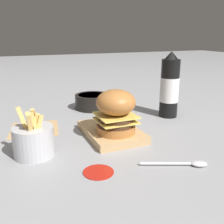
% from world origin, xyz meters
% --- Properties ---
extents(ground_plane, '(6.00, 6.00, 0.00)m').
position_xyz_m(ground_plane, '(0.00, 0.00, 0.00)').
color(ground_plane, gray).
extents(serving_board, '(0.21, 0.15, 0.02)m').
position_xyz_m(serving_board, '(-0.05, -0.00, 0.01)').
color(serving_board, tan).
rests_on(serving_board, ground_plane).
extents(burger, '(0.11, 0.11, 0.12)m').
position_xyz_m(burger, '(-0.09, -0.00, 0.08)').
color(burger, '#AD6B33').
rests_on(burger, serving_board).
extents(ketchup_bottle, '(0.07, 0.07, 0.23)m').
position_xyz_m(ketchup_bottle, '(0.04, -0.26, 0.11)').
color(ketchup_bottle, black).
rests_on(ketchup_bottle, ground_plane).
extents(fries_basket, '(0.10, 0.10, 0.13)m').
position_xyz_m(fries_basket, '(-0.10, 0.23, 0.04)').
color(fries_basket, '#B7B7BC').
rests_on(fries_basket, ground_plane).
extents(side_bowl, '(0.14, 0.14, 0.06)m').
position_xyz_m(side_bowl, '(0.25, -0.04, 0.03)').
color(side_bowl, black).
rests_on(side_bowl, ground_plane).
extents(spoon, '(0.08, 0.15, 0.01)m').
position_xyz_m(spoon, '(-0.29, -0.09, 0.01)').
color(spoon, silver).
rests_on(spoon, ground_plane).
extents(ketchup_puddle, '(0.07, 0.07, 0.00)m').
position_xyz_m(ketchup_puddle, '(-0.24, 0.11, 0.00)').
color(ketchup_puddle, '#B21E14').
rests_on(ketchup_puddle, ground_plane).
extents(parchment_square, '(0.17, 0.17, 0.00)m').
position_xyz_m(parchment_square, '(0.09, 0.21, 0.00)').
color(parchment_square, tan).
rests_on(parchment_square, ground_plane).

